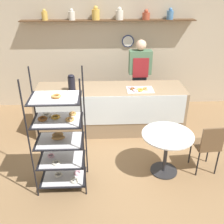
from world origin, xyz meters
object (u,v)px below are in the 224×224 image
pastry_rack (60,139)px  person_worker (140,76)px  coffee_carafe (72,83)px  cafe_chair (209,144)px  cafe_table (167,143)px  donut_tray_counter (140,89)px

pastry_rack → person_worker: size_ratio=1.05×
pastry_rack → coffee_carafe: size_ratio=5.56×
pastry_rack → cafe_chair: (2.30, 0.18, -0.27)m
pastry_rack → person_worker: 2.68m
cafe_table → cafe_chair: 0.66m
cafe_chair → person_worker: bearing=-71.9°
pastry_rack → coffee_carafe: pastry_rack is taller
person_worker → cafe_table: (0.18, -2.03, -0.40)m
coffee_carafe → donut_tray_counter: (1.32, -0.03, -0.14)m
pastry_rack → cafe_chair: 2.32m
pastry_rack → donut_tray_counter: size_ratio=3.58×
pastry_rack → donut_tray_counter: (1.37, 1.51, 0.12)m
person_worker → donut_tray_counter: (-0.09, -0.74, -0.00)m
pastry_rack → coffee_carafe: (0.05, 1.53, 0.27)m
coffee_carafe → cafe_chair: bearing=-30.9°
coffee_carafe → person_worker: bearing=26.9°
cafe_table → donut_tray_counter: bearing=101.8°
donut_tray_counter → cafe_chair: bearing=-54.9°
pastry_rack → coffee_carafe: bearing=88.2°
person_worker → cafe_chair: size_ratio=1.95×
cafe_table → cafe_chair: bearing=-3.2°
cafe_chair → coffee_carafe: size_ratio=2.70×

